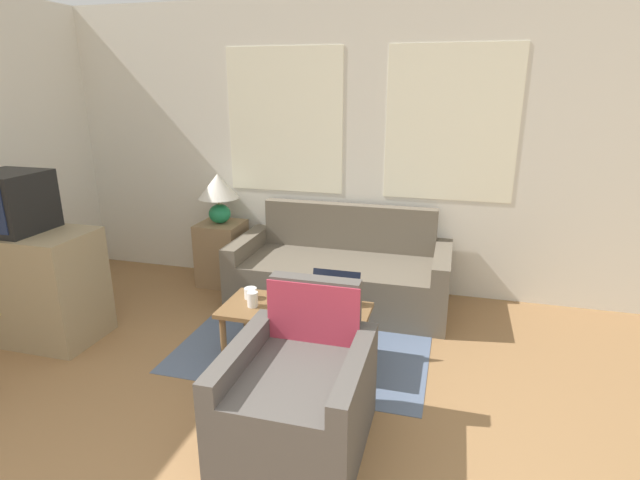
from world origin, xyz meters
TOP-DOWN VIEW (x-y plane):
  - wall_back at (-0.00, 3.51)m, footprint 6.96×0.06m
  - rug at (-0.26, 2.50)m, footprint 1.82×1.85m
  - couch at (-0.19, 3.07)m, footprint 1.87×0.84m
  - armchair at (0.01, 1.23)m, footprint 0.72×0.82m
  - tv_dresser at (-2.37, 1.83)m, footprint 1.12×0.56m
  - television at (-2.37, 1.83)m, footprint 0.46×0.47m
  - side_table at (-1.40, 3.20)m, footprint 0.41×0.41m
  - table_lamp at (-1.40, 3.20)m, footprint 0.38×0.38m
  - coffee_table at (-0.26, 1.99)m, footprint 1.01×0.49m
  - laptop at (-0.01, 2.06)m, footprint 0.34×0.29m
  - cup_navy at (-0.56, 1.95)m, footprint 0.07×0.07m
  - cup_yellow at (-0.63, 2.08)m, footprint 0.09×0.09m
  - cup_white at (-0.35, 1.90)m, footprint 0.08×0.08m
  - snack_bowl at (-0.35, 2.07)m, footprint 0.14×0.14m

SIDE VIEW (x-z plane):
  - rug at x=-0.26m, z-range 0.00..0.01m
  - couch at x=-0.19m, z-range -0.16..0.67m
  - armchair at x=0.01m, z-range -0.15..0.69m
  - side_table at x=-1.40m, z-range 0.00..0.61m
  - coffee_table at x=-0.26m, z-range 0.16..0.56m
  - tv_dresser at x=-2.37m, z-range 0.00..0.85m
  - snack_bowl at x=-0.35m, z-range 0.41..0.48m
  - cup_white at x=-0.35m, z-range 0.41..0.48m
  - cup_yellow at x=-0.63m, z-range 0.41..0.48m
  - cup_navy at x=-0.56m, z-range 0.41..0.51m
  - laptop at x=-0.01m, z-range 0.34..0.58m
  - table_lamp at x=-1.40m, z-range 0.68..1.15m
  - television at x=-2.37m, z-range 0.85..1.28m
  - wall_back at x=0.00m, z-range 0.01..2.61m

